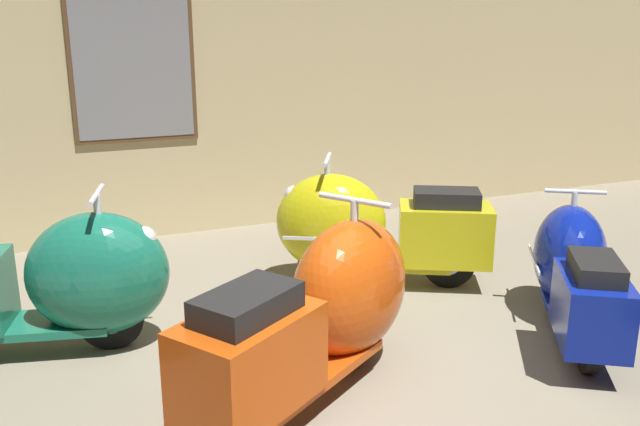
{
  "coord_description": "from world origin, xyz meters",
  "views": [
    {
      "loc": [
        -1.62,
        -2.93,
        2.09
      ],
      "look_at": [
        0.09,
        1.12,
        0.84
      ],
      "focal_mm": 37.88,
      "sensor_mm": 36.0,
      "label": 1
    }
  ],
  "objects_px": {
    "scooter_3": "(575,271)",
    "scooter_2": "(365,228)",
    "scooter_0": "(53,282)",
    "scooter_1": "(324,310)"
  },
  "relations": [
    {
      "from": "scooter_3",
      "to": "scooter_2",
      "type": "bearing_deg",
      "value": 68.89
    },
    {
      "from": "scooter_0",
      "to": "scooter_2",
      "type": "relative_size",
      "value": 1.03
    },
    {
      "from": "scooter_2",
      "to": "scooter_3",
      "type": "bearing_deg",
      "value": 154.01
    },
    {
      "from": "scooter_0",
      "to": "scooter_1",
      "type": "bearing_deg",
      "value": -24.06
    },
    {
      "from": "scooter_0",
      "to": "scooter_1",
      "type": "height_order",
      "value": "scooter_1"
    },
    {
      "from": "scooter_0",
      "to": "scooter_3",
      "type": "bearing_deg",
      "value": -3.32
    },
    {
      "from": "scooter_0",
      "to": "scooter_3",
      "type": "relative_size",
      "value": 1.18
    },
    {
      "from": "scooter_1",
      "to": "scooter_2",
      "type": "distance_m",
      "value": 1.69
    },
    {
      "from": "scooter_0",
      "to": "scooter_2",
      "type": "distance_m",
      "value": 2.39
    },
    {
      "from": "scooter_1",
      "to": "scooter_2",
      "type": "xyz_separation_m",
      "value": [
        0.96,
        1.39,
        -0.02
      ]
    }
  ]
}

